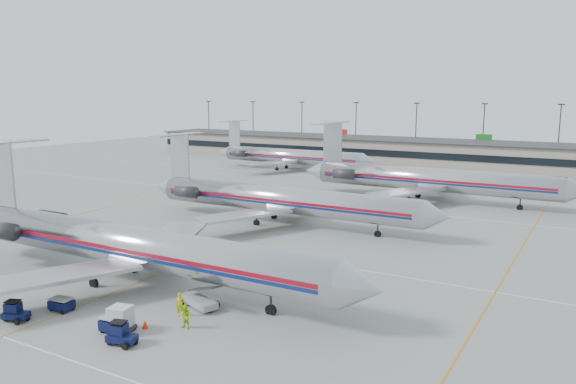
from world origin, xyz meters
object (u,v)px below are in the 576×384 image
Objects in this scene: tug_center at (15,312)px; uld_container at (121,319)px; jet_foreground at (128,245)px; jet_second_row at (278,199)px; belt_loader at (200,300)px.

tug_center is 9.19m from uld_container.
jet_foreground reaches higher than uld_container.
jet_foreground is at bearing -89.09° from jet_second_row.
belt_loader is (9.63, -1.60, -3.06)m from jet_foreground.
jet_second_row is 20.27× the size of tug_center.
belt_loader is (2.09, 6.82, -0.33)m from uld_container.
jet_foreground is 1.07× the size of jet_second_row.
jet_second_row is at bearing 66.81° from tug_center.
jet_foreground is 10.23m from belt_loader.
jet_second_row reaches higher than uld_container.
jet_second_row is (-0.45, 28.11, -0.25)m from jet_foreground.
belt_loader is (10.86, 9.54, -0.09)m from tug_center.
jet_second_row is 31.49m from belt_loader.
jet_second_row reaches higher than belt_loader.
jet_foreground reaches higher than belt_loader.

